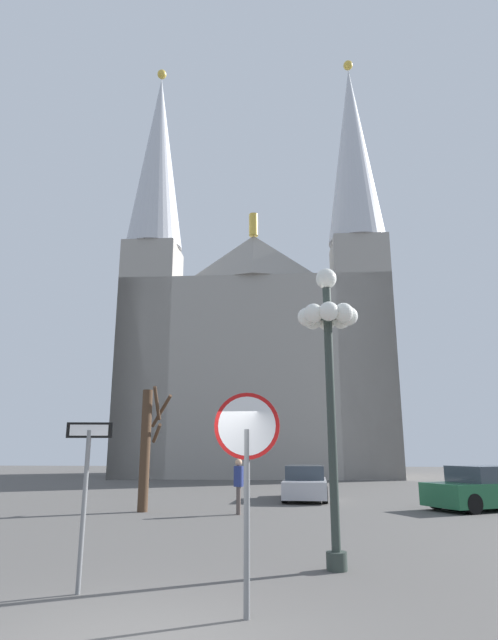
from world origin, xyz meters
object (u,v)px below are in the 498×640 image
(pedestrian_walking, at_px, (239,480))
(bare_tree, at_px, (147,446))
(one_way_arrow_sign, at_px, (86,482))
(parked_car_far_silver, at_px, (305,483))
(stop_sign, at_px, (247,454))
(parked_car_near_green, at_px, (485,489))
(cathedral, at_px, (257,348))
(street_lamp, at_px, (329,347))

(pedestrian_walking, bearing_deg, bare_tree, 171.99)
(one_way_arrow_sign, distance_m, parked_car_far_silver, 15.17)
(stop_sign, distance_m, parked_car_near_green, 14.42)
(cathedral, bearing_deg, one_way_arrow_sign, -90.08)
(one_way_arrow_sign, height_order, street_lamp, street_lamp)
(one_way_arrow_sign, relative_size, parked_car_far_silver, 0.55)
(street_lamp, xyz_separation_m, parked_car_far_silver, (-0.33, 12.89, -3.24))
(bare_tree, bearing_deg, street_lamp, -54.69)
(one_way_arrow_sign, relative_size, street_lamp, 0.44)
(bare_tree, height_order, parked_car_far_silver, bare_tree)
(pedestrian_walking, bearing_deg, cathedral, 92.88)
(street_lamp, xyz_separation_m, parked_car_near_green, (5.79, 9.74, -3.19))
(bare_tree, height_order, parked_car_near_green, bare_tree)
(cathedral, xyz_separation_m, parked_car_near_green, (9.54, -21.96, -9.36))
(one_way_arrow_sign, xyz_separation_m, bare_tree, (-1.95, 9.97, 0.60))
(stop_sign, relative_size, one_way_arrow_sign, 1.14)
(parked_car_near_green, bearing_deg, bare_tree, -171.99)
(one_way_arrow_sign, xyz_separation_m, parked_car_far_silver, (3.46, 14.74, -0.89))
(bare_tree, distance_m, pedestrian_walking, 3.42)
(parked_car_near_green, relative_size, parked_car_far_silver, 1.03)
(cathedral, bearing_deg, parked_car_far_silver, -79.71)
(parked_car_near_green, distance_m, pedestrian_walking, 8.59)
(street_lamp, relative_size, parked_car_near_green, 1.22)
(parked_car_far_silver, bearing_deg, stop_sign, -93.49)
(parked_car_near_green, xyz_separation_m, parked_car_far_silver, (-6.12, 3.15, -0.04))
(one_way_arrow_sign, bearing_deg, street_lamp, 25.95)
(one_way_arrow_sign, bearing_deg, cathedral, 89.92)
(cathedral, height_order, parked_car_far_silver, cathedral)
(one_way_arrow_sign, distance_m, street_lamp, 4.83)
(stop_sign, relative_size, street_lamp, 0.50)
(cathedral, relative_size, bare_tree, 8.35)
(parked_car_far_silver, xyz_separation_m, pedestrian_walking, (-2.21, -5.23, 0.40))
(one_way_arrow_sign, height_order, parked_car_near_green, one_way_arrow_sign)
(parked_car_near_green, xyz_separation_m, pedestrian_walking, (-8.33, -2.08, 0.35))
(bare_tree, xyz_separation_m, parked_car_near_green, (11.54, 1.62, -1.45))
(parked_car_far_silver, bearing_deg, street_lamp, -88.52)
(one_way_arrow_sign, height_order, parked_car_far_silver, one_way_arrow_sign)
(stop_sign, bearing_deg, pedestrian_walking, 96.84)
(parked_car_near_green, bearing_deg, one_way_arrow_sign, -129.60)
(parked_car_far_silver, distance_m, pedestrian_walking, 5.69)
(one_way_arrow_sign, distance_m, bare_tree, 10.17)
(street_lamp, relative_size, bare_tree, 1.32)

